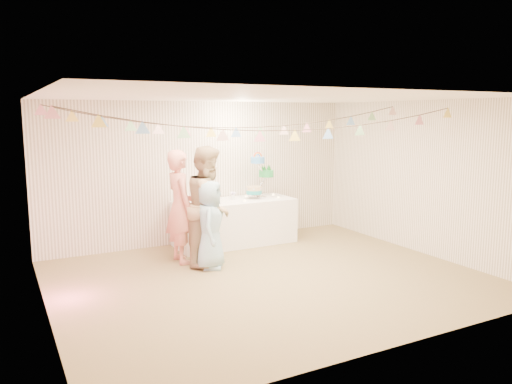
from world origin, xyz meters
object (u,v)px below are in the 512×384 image
table (235,222)px  person_adult_b (209,206)px  cake_stand (260,180)px  person_adult_a (180,207)px  person_child (210,225)px

table → person_adult_b: person_adult_b is taller
cake_stand → person_adult_b: person_adult_b is taller
person_adult_a → person_adult_b: (0.37, -0.31, 0.03)m
person_adult_b → person_child: person_adult_b is taller
table → person_adult_a: (-1.26, -0.63, 0.50)m
table → person_child: size_ratio=1.59×
cake_stand → person_child: size_ratio=0.58×
cake_stand → person_adult_b: size_ratio=0.42×
person_child → cake_stand: bearing=-21.8°
person_adult_b → person_child: 0.35m
person_adult_b → person_child: (-0.08, -0.23, -0.26)m
person_adult_b → table: bearing=-6.1°
table → person_adult_b: (-0.89, -0.93, 0.53)m
table → person_adult_a: person_adult_a is taller
table → person_adult_b: bearing=-133.8°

